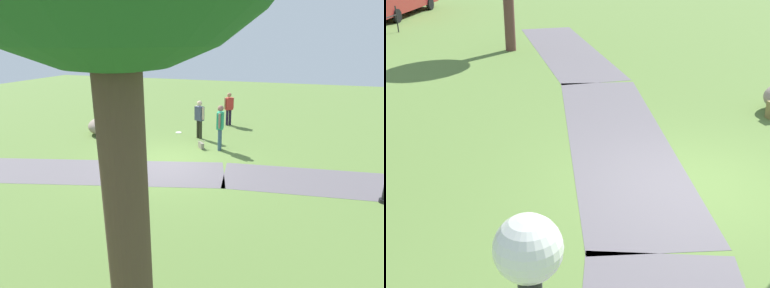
{
  "view_description": "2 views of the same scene",
  "coord_description": "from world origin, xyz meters",
  "views": [
    {
      "loc": [
        -3.97,
        9.39,
        3.99
      ],
      "look_at": [
        -0.93,
        0.2,
        0.83
      ],
      "focal_mm": 29.4,
      "sensor_mm": 36.0,
      "label": 1
    },
    {
      "loc": [
        -7.97,
        0.39,
        4.21
      ],
      "look_at": [
        -0.72,
        1.8,
        0.95
      ],
      "focal_mm": 47.78,
      "sensor_mm": 36.0,
      "label": 2
    }
  ],
  "objects": [
    {
      "name": "footpath_segment_mid",
      "position": [
        1.79,
        1.45,
        0.0
      ],
      "size": [
        8.25,
        4.06,
        0.01
      ],
      "color": "#5D575C",
      "rests_on": "ground"
    },
    {
      "name": "ground_plane",
      "position": [
        0.0,
        0.0,
        0.0
      ],
      "size": [
        48.0,
        48.0,
        0.0
      ],
      "primitive_type": "plane",
      "color": "#597637"
    },
    {
      "name": "footpath_segment_far",
      "position": [
        9.29,
        4.17,
        0.0
      ],
      "size": [
        8.12,
        5.2,
        0.01
      ],
      "color": "#5D575C",
      "rests_on": "ground"
    }
  ]
}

